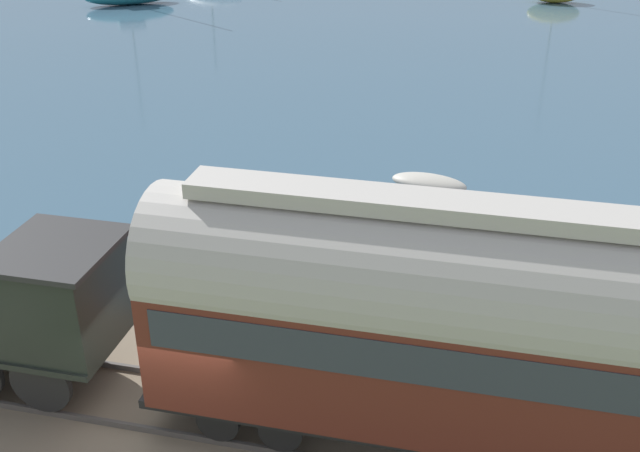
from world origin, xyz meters
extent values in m
plane|color=#607542|center=(0.00, 0.00, 0.00)|extent=(200.00, 200.00, 0.00)
cube|color=#756651|center=(0.53, 0.00, 0.19)|extent=(5.52, 56.00, 0.38)
cube|color=#4C4742|center=(-0.23, 0.00, 0.44)|extent=(0.07, 54.88, 0.12)
cube|color=#4C4742|center=(1.29, 0.00, 0.44)|extent=(0.07, 54.88, 0.12)
cylinder|color=black|center=(-0.23, 2.52, 1.08)|extent=(0.12, 1.18, 1.18)
cylinder|color=black|center=(1.29, 2.52, 1.08)|extent=(0.12, 1.18, 1.18)
cylinder|color=black|center=(1.29, 3.87, 1.08)|extent=(0.12, 1.18, 1.18)
cube|color=black|center=(0.53, 2.27, 2.51)|extent=(1.91, 1.72, 1.78)
cube|color=#282828|center=(0.53, 2.27, 3.45)|extent=(2.11, 1.96, 0.10)
cylinder|color=black|center=(1.29, -6.93, 0.88)|extent=(0.12, 0.76, 0.76)
cylinder|color=black|center=(1.29, -5.83, 0.88)|extent=(0.12, 0.76, 0.76)
cylinder|color=black|center=(-0.23, -1.88, 0.88)|extent=(0.12, 0.76, 0.76)
cylinder|color=black|center=(1.29, -1.88, 0.88)|extent=(0.12, 0.76, 0.76)
cylinder|color=black|center=(-0.23, -0.79, 0.88)|extent=(0.12, 0.76, 0.76)
cylinder|color=black|center=(1.29, -0.79, 0.88)|extent=(0.12, 0.76, 0.76)
cube|color=black|center=(0.53, -3.86, 1.18)|extent=(1.96, 8.77, 0.16)
cube|color=#5B2319|center=(0.53, -3.86, 2.48)|extent=(2.18, 8.42, 2.43)
cube|color=#2D333D|center=(0.53, -3.86, 2.90)|extent=(2.21, 7.89, 0.68)
cylinder|color=#B2ADA3|center=(0.53, -3.86, 3.69)|extent=(2.29, 8.42, 2.29)
cube|color=#B2ADA3|center=(0.53, -3.86, 4.95)|extent=(0.76, 7.02, 0.24)
ellipsoid|color=silver|center=(8.91, 1.70, 0.28)|extent=(2.31, 2.04, 0.54)
ellipsoid|color=#B7B2A3|center=(12.00, -3.18, 0.26)|extent=(1.35, 2.48, 0.49)
camera|label=1|loc=(-9.32, -4.67, 9.63)|focal=42.00mm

